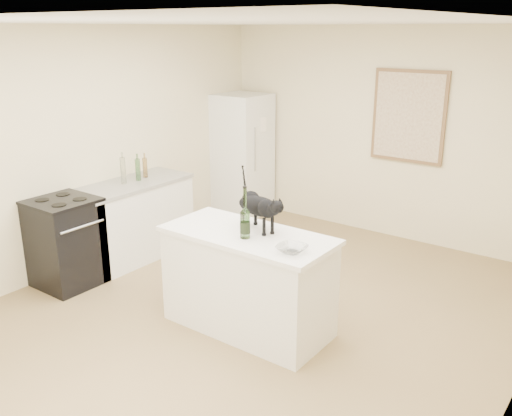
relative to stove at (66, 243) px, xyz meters
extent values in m
plane|color=olive|center=(1.95, 0.60, -0.45)|extent=(5.50, 5.50, 0.00)
plane|color=white|center=(1.95, 0.60, 2.15)|extent=(5.50, 5.50, 0.00)
plane|color=beige|center=(1.95, 3.35, 0.85)|extent=(4.50, 0.00, 4.50)
plane|color=beige|center=(-0.30, 0.60, 0.85)|extent=(0.00, 5.50, 5.50)
cube|color=white|center=(2.05, 0.40, -0.02)|extent=(1.44, 0.67, 0.86)
cube|color=white|center=(2.05, 0.40, 0.43)|extent=(1.50, 0.70, 0.04)
cube|color=white|center=(0.00, 0.90, -0.02)|extent=(0.60, 1.40, 0.86)
cube|color=gray|center=(0.00, 0.90, 0.43)|extent=(0.62, 1.44, 0.04)
cube|color=black|center=(0.00, 0.00, 0.00)|extent=(0.60, 0.60, 0.90)
cube|color=white|center=(0.00, 2.95, 0.40)|extent=(0.68, 0.68, 1.70)
cube|color=brown|center=(2.25, 3.32, 1.10)|extent=(0.90, 0.03, 1.10)
cube|color=beige|center=(2.25, 3.30, 1.10)|extent=(0.82, 0.00, 1.02)
cylinder|color=#2A5220|center=(2.10, 0.30, 0.65)|extent=(0.11, 0.11, 0.39)
imported|color=silver|center=(2.58, 0.26, 0.48)|extent=(0.24, 0.24, 0.06)
cube|color=white|center=(0.34, 2.96, 0.86)|extent=(0.06, 0.15, 0.20)
cylinder|color=#1C5422|center=(0.01, 1.02, 0.57)|extent=(0.06, 0.06, 0.25)
cylinder|color=brown|center=(-0.03, 1.16, 0.56)|extent=(0.06, 0.06, 0.23)
cylinder|color=#9CA99C|center=(-0.02, 0.83, 0.60)|extent=(0.06, 0.06, 0.30)
camera|label=1|loc=(4.73, -3.11, 2.11)|focal=38.97mm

